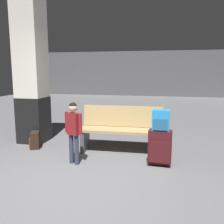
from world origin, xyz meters
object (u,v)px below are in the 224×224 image
(bench, at_px, (121,129))
(suitcase, at_px, (160,147))
(backpack_bright, at_px, (161,121))
(structural_pillar, at_px, (31,71))
(child, at_px, (73,126))
(backpack_dark_floor, at_px, (35,140))

(bench, height_order, suitcase, bench)
(suitcase, distance_m, backpack_bright, 0.45)
(structural_pillar, distance_m, suitcase, 3.19)
(child, relative_size, backpack_dark_floor, 3.12)
(bench, distance_m, suitcase, 0.98)
(structural_pillar, bearing_deg, suitcase, -17.14)
(structural_pillar, bearing_deg, backpack_dark_floor, -60.04)
(bench, xyz_separation_m, backpack_bright, (0.77, -0.60, 0.33))
(structural_pillar, height_order, child, structural_pillar)
(backpack_bright, relative_size, backpack_dark_floor, 1.00)
(backpack_dark_floor, bearing_deg, backpack_bright, -9.02)
(structural_pillar, bearing_deg, bench, -7.42)
(suitcase, xyz_separation_m, backpack_bright, (0.00, -0.00, 0.45))
(backpack_bright, distance_m, child, 1.45)
(backpack_bright, bearing_deg, backpack_dark_floor, 170.98)
(bench, relative_size, backpack_dark_floor, 4.75)
(structural_pillar, height_order, backpack_bright, structural_pillar)
(structural_pillar, height_order, bench, structural_pillar)
(backpack_bright, bearing_deg, bench, 142.04)
(suitcase, height_order, backpack_dark_floor, suitcase)
(backpack_bright, bearing_deg, child, -170.70)
(suitcase, relative_size, child, 0.57)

